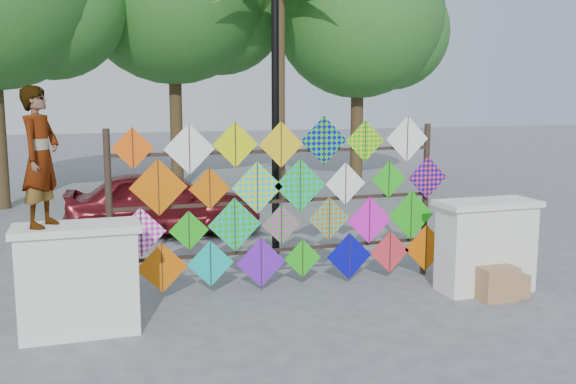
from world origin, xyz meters
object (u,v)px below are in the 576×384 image
at_px(lamppost, 275,97).
at_px(kite_rack, 288,204).
at_px(vendor_woman, 40,157).
at_px(sedan, 164,202).

bearing_deg(lamppost, kite_rack, -98.83).
height_order(kite_rack, vendor_woman, vendor_woman).
distance_m(kite_rack, vendor_woman, 3.38).
height_order(vendor_woman, sedan, vendor_woman).
relative_size(vendor_woman, sedan, 0.41).
xyz_separation_m(sedan, lamppost, (1.43, -2.87, 2.05)).
relative_size(kite_rack, vendor_woman, 3.20).
height_order(vendor_woman, lamppost, lamppost).
height_order(kite_rack, lamppost, lamppost).
height_order(kite_rack, sedan, kite_rack).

